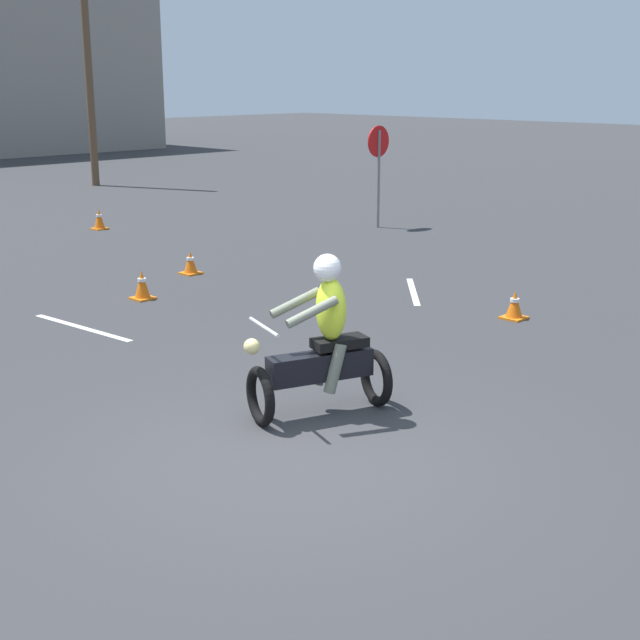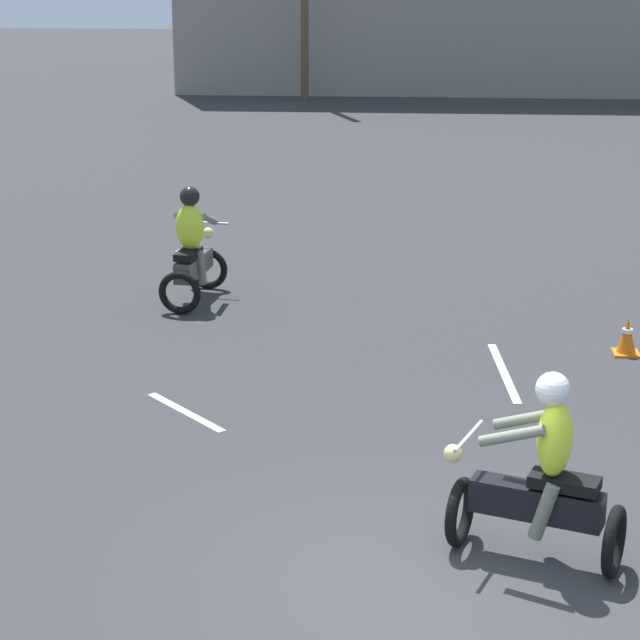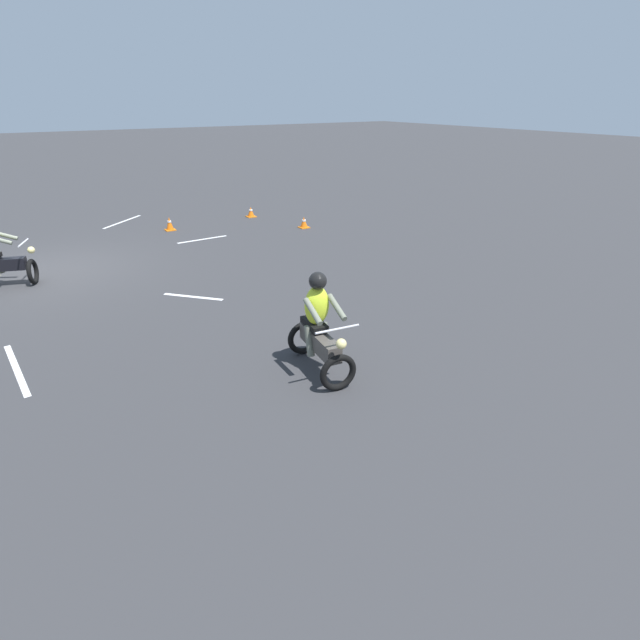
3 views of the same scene
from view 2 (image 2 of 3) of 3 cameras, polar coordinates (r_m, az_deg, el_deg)
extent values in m
plane|color=#333335|center=(10.14, 4.42, -12.21)|extent=(120.00, 120.00, 0.00)
torus|color=black|center=(10.73, 6.42, -8.71)|extent=(0.30, 0.60, 0.60)
torus|color=black|center=(10.45, 13.29, -9.83)|extent=(0.30, 0.60, 0.60)
cube|color=black|center=(10.48, 9.87, -8.20)|extent=(1.11, 0.61, 0.28)
cube|color=black|center=(10.34, 11.11, -7.29)|extent=(0.62, 0.44, 0.10)
cylinder|color=silver|center=(10.43, 6.81, -5.29)|extent=(0.28, 0.67, 0.04)
sphere|color=#F2E08C|center=(10.54, 6.10, -6.09)|extent=(0.21, 0.21, 0.16)
ellipsoid|color=#D8F233|center=(10.22, 10.69, -5.36)|extent=(0.40, 0.47, 0.64)
cylinder|color=slate|center=(10.45, 9.38, -4.48)|extent=(0.54, 0.27, 0.27)
cylinder|color=slate|center=(10.09, 8.76, -5.26)|extent=(0.54, 0.27, 0.27)
cylinder|color=slate|center=(10.58, 10.59, -7.98)|extent=(0.27, 0.20, 0.51)
cylinder|color=slate|center=(10.33, 10.20, -8.60)|extent=(0.27, 0.20, 0.51)
sphere|color=white|center=(10.08, 10.60, -3.12)|extent=(0.36, 0.36, 0.28)
torus|color=black|center=(18.27, -5.16, 2.34)|extent=(0.61, 0.18, 0.60)
torus|color=black|center=(17.07, -6.43, 1.24)|extent=(0.61, 0.18, 0.60)
cube|color=#4C4742|center=(17.61, -5.80, 2.50)|extent=(0.39, 1.12, 0.28)
cube|color=black|center=(17.35, -6.04, 3.02)|extent=(0.33, 0.59, 0.10)
cylinder|color=silver|center=(18.05, -5.27, 4.45)|extent=(0.70, 0.13, 0.04)
sphere|color=#F2E08C|center=(18.21, -5.13, 3.99)|extent=(0.18, 0.18, 0.16)
ellipsoid|color=#D8F233|center=(17.36, -5.98, 4.25)|extent=(0.43, 0.33, 0.64)
cylinder|color=slate|center=(17.57, -5.06, 4.60)|extent=(0.16, 0.55, 0.27)
cylinder|color=slate|center=(17.69, -6.30, 4.65)|extent=(0.16, 0.55, 0.27)
cylinder|color=slate|center=(17.48, -5.46, 2.40)|extent=(0.15, 0.26, 0.51)
cylinder|color=slate|center=(17.56, -6.33, 2.44)|extent=(0.15, 0.26, 0.51)
sphere|color=black|center=(17.31, -5.98, 5.64)|extent=(0.32, 0.32, 0.28)
cube|color=orange|center=(15.88, 13.81, -1.48)|extent=(0.32, 0.32, 0.03)
cone|color=orange|center=(15.81, 13.86, -0.70)|extent=(0.24, 0.24, 0.42)
cylinder|color=white|center=(15.79, 13.88, -0.48)|extent=(0.13, 0.13, 0.05)
cube|color=silver|center=(14.96, 8.40, -2.36)|extent=(0.27, 2.08, 0.01)
cube|color=silver|center=(13.67, -6.17, -4.19)|extent=(1.04, 1.12, 0.01)
camera|label=1|loc=(6.34, -48.79, -4.07)|focal=50.00mm
camera|label=3|loc=(22.76, 6.43, 14.91)|focal=28.00mm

